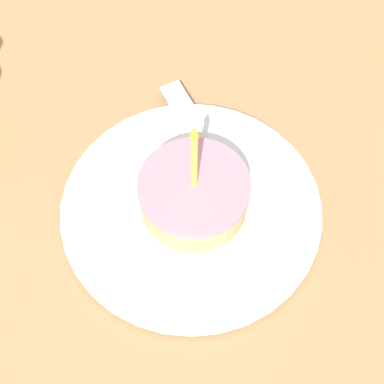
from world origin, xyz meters
The scene contains 4 objects.
ground_plane centered at (0.00, 0.00, -0.02)m, with size 2.40×2.40×0.04m.
plate centered at (-0.02, 0.00, 0.01)m, with size 0.26×0.26×0.01m.
cake_slice centered at (-0.03, 0.00, 0.03)m, with size 0.11×0.11×0.13m.
fork centered at (-0.01, -0.08, 0.01)m, with size 0.16×0.15×0.01m.
Camera 1 is at (-0.12, 0.24, 0.47)m, focal length 50.00 mm.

